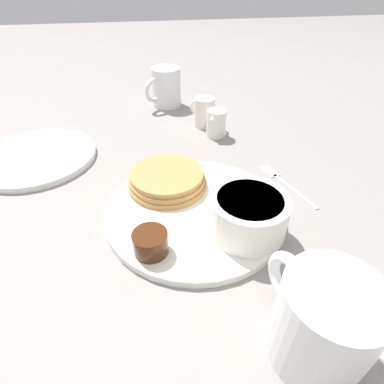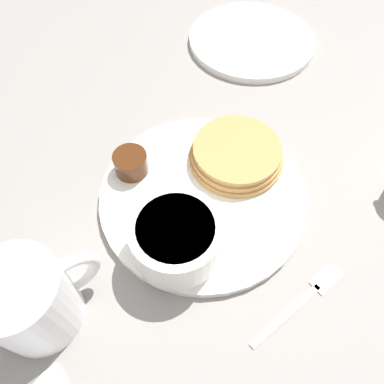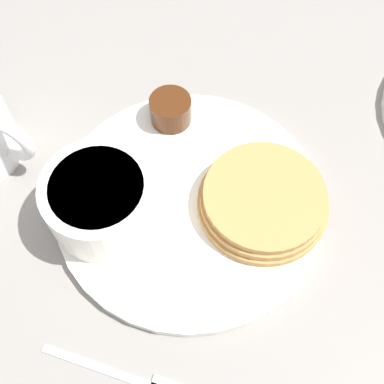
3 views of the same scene
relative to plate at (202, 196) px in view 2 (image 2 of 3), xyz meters
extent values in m
plane|color=gray|center=(0.00, 0.00, -0.01)|extent=(4.00, 4.00, 0.00)
cylinder|color=white|center=(0.00, 0.00, 0.00)|extent=(0.27, 0.27, 0.01)
cylinder|color=#B78447|center=(0.07, 0.04, 0.01)|extent=(0.13, 0.13, 0.01)
cylinder|color=#B78447|center=(0.07, 0.04, 0.02)|extent=(0.13, 0.13, 0.01)
cylinder|color=#B78447|center=(0.07, 0.04, 0.03)|extent=(0.12, 0.12, 0.01)
cylinder|color=white|center=(-0.06, -0.06, 0.03)|extent=(0.11, 0.11, 0.06)
cylinder|color=white|center=(-0.06, -0.06, 0.06)|extent=(0.09, 0.09, 0.01)
cylinder|color=#47230F|center=(-0.08, 0.07, 0.02)|extent=(0.05, 0.05, 0.03)
cylinder|color=white|center=(-0.08, -0.06, 0.02)|extent=(0.05, 0.05, 0.02)
sphere|color=white|center=(-0.08, -0.06, 0.03)|extent=(0.03, 0.03, 0.03)
cylinder|color=white|center=(-0.23, -0.08, 0.04)|extent=(0.09, 0.09, 0.10)
torus|color=white|center=(-0.18, -0.07, 0.05)|extent=(0.07, 0.03, 0.06)
cube|color=silver|center=(0.03, -0.18, 0.00)|extent=(0.11, 0.04, 0.00)
cube|color=silver|center=(0.09, -0.16, 0.00)|extent=(0.04, 0.03, 0.00)
cylinder|color=white|center=(0.22, 0.28, 0.00)|extent=(0.23, 0.23, 0.01)
camera|label=1|loc=(-0.35, 0.07, 0.31)|focal=28.00mm
camera|label=2|loc=(-0.12, -0.25, 0.42)|focal=35.00mm
camera|label=3|loc=(0.13, -0.19, 0.44)|focal=45.00mm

